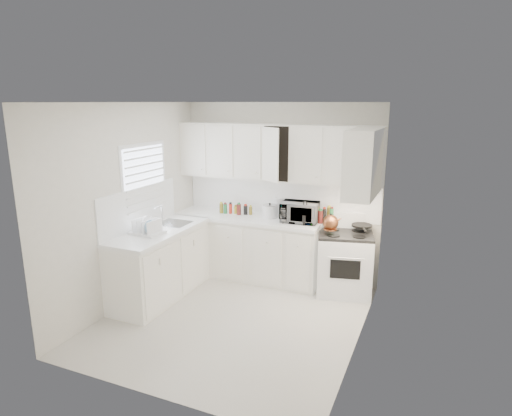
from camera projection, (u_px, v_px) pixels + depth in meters
The scene contains 37 objects.
floor at pixel (234, 318), 5.38m from camera, with size 3.20×3.20×0.00m, color silver.
ceiling at pixel (231, 102), 4.76m from camera, with size 3.20×3.20×0.00m, color white.
wall_back at pixel (280, 192), 6.50m from camera, with size 3.00×3.00×0.00m, color white.
wall_front at pixel (148, 262), 3.64m from camera, with size 3.00×3.00×0.00m, color white.
wall_left at pixel (129, 205), 5.65m from camera, with size 3.20×3.20×0.00m, color white.
wall_right at pixel (363, 232), 4.50m from camera, with size 3.20×3.20×0.00m, color white.
window_blinds at pixel (145, 182), 5.89m from camera, with size 0.06×0.96×1.06m, color white, non-canonical shape.
lower_cabinets_back at pixel (248, 248), 6.58m from camera, with size 2.22×0.60×0.90m, color white, non-canonical shape.
lower_cabinets_left at pixel (160, 265), 5.91m from camera, with size 0.60×1.60×0.90m, color white, non-canonical shape.
countertop_back at pixel (247, 218), 6.46m from camera, with size 2.24×0.64×0.05m, color white.
countertop_left at pixel (159, 232), 5.79m from camera, with size 0.64×1.62×0.05m, color white.
backsplash_back at pixel (279, 197), 6.51m from camera, with size 2.98×0.02×0.55m, color white.
backsplash_left at pixel (139, 208), 5.84m from camera, with size 0.02×1.60×0.55m, color white.
upper_cabinets_back at pixel (276, 180), 6.31m from camera, with size 3.00×0.33×0.80m, color white, non-canonical shape.
upper_cabinets_right at pixel (362, 196), 5.25m from camera, with size 0.33×0.90×0.80m, color white, non-canonical shape.
sink at pixel (173, 215), 6.07m from camera, with size 0.42×0.38×0.30m, color gray, non-canonical shape.
stove at pixel (345, 255), 5.98m from camera, with size 0.72×0.59×1.11m, color white, non-canonical shape.
tea_kettle at pixel (331, 221), 5.78m from camera, with size 0.26×0.22×0.24m, color brown, non-canonical shape.
frying_pan at pixel (362, 225), 5.96m from camera, with size 0.28×0.47×0.04m, color black, non-canonical shape.
microwave at pixel (300, 210), 6.13m from camera, with size 0.52×0.29×0.35m, color gray.
rice_cooker at pixel (270, 210), 6.38m from camera, with size 0.22×0.22×0.22m, color white, non-canonical shape.
paper_towel at pixel (278, 207), 6.48m from camera, with size 0.12×0.12×0.27m, color white.
utensil_crock at pixel (305, 213), 5.98m from camera, with size 0.11×0.11×0.34m, color black, non-canonical shape.
dish_rack at pixel (147, 225), 5.59m from camera, with size 0.41×0.31×0.23m, color white, non-canonical shape.
spice_left_0 at pixel (224, 207), 6.73m from camera, with size 0.06×0.06×0.13m, color olive.
spice_left_1 at pixel (225, 209), 6.62m from camera, with size 0.06×0.06×0.13m, color #27773E.
spice_left_2 at pixel (233, 208), 6.68m from camera, with size 0.06×0.06×0.13m, color red.
spice_left_3 at pixel (234, 210), 6.57m from camera, with size 0.06×0.06×0.13m, color gold.
spice_left_4 at pixel (241, 209), 6.62m from camera, with size 0.06×0.06×0.13m, color maroon.
spice_left_5 at pixel (243, 211), 6.51m from camera, with size 0.06×0.06×0.13m, color black.
spice_left_6 at pixel (250, 210), 6.56m from camera, with size 0.06×0.06×0.13m, color olive.
sauce_right_0 at pixel (314, 214), 6.22m from camera, with size 0.06×0.06×0.19m, color red.
sauce_right_1 at pixel (317, 215), 6.14m from camera, with size 0.06×0.06×0.19m, color gold.
sauce_right_2 at pixel (322, 215), 6.17m from camera, with size 0.06×0.06×0.19m, color maroon.
sauce_right_3 at pixel (324, 216), 6.10m from camera, with size 0.06×0.06×0.19m, color black.
sauce_right_4 at pixel (329, 216), 6.13m from camera, with size 0.06×0.06×0.19m, color olive.
sauce_right_5 at pixel (332, 217), 6.06m from camera, with size 0.06×0.06×0.19m, color #27773E.
Camera 1 is at (2.18, -4.40, 2.61)m, focal length 30.58 mm.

